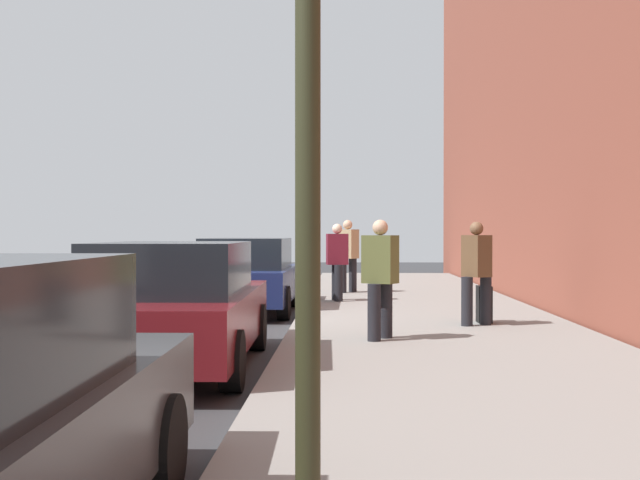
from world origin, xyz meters
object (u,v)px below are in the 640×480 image
object	(u,v)px
parked_car_navy	(248,276)
pedestrian_tan_coat	(348,254)
pedestrian_olive_coat	(380,276)
pedestrian_brown_coat	(476,270)
rolling_suitcase	(484,304)
parked_car_maroon	(176,305)
pedestrian_burgundy_coat	(337,260)

from	to	relation	value
parked_car_navy	pedestrian_tan_coat	world-z (taller)	pedestrian_tan_coat
pedestrian_olive_coat	pedestrian_brown_coat	size ratio (longest dim) A/B	1.00
pedestrian_brown_coat	rolling_suitcase	bearing A→B (deg)	-25.56
parked_car_maroon	rolling_suitcase	world-z (taller)	parked_car_maroon
parked_car_maroon	parked_car_navy	size ratio (longest dim) A/B	1.10
pedestrian_burgundy_coat	parked_car_maroon	bearing A→B (deg)	166.52
parked_car_navy	pedestrian_tan_coat	size ratio (longest dim) A/B	2.35
pedestrian_olive_coat	rolling_suitcase	world-z (taller)	pedestrian_olive_coat
parked_car_maroon	parked_car_navy	distance (m)	6.43
parked_car_navy	rolling_suitcase	size ratio (longest dim) A/B	4.36
parked_car_navy	pedestrian_brown_coat	bearing A→B (deg)	-128.19
pedestrian_olive_coat	rolling_suitcase	xyz separation A→B (m)	(2.09, -1.79, -0.58)
pedestrian_olive_coat	pedestrian_burgundy_coat	distance (m)	6.14
pedestrian_olive_coat	rolling_suitcase	distance (m)	2.82
parked_car_navy	pedestrian_tan_coat	xyz separation A→B (m)	(3.58, -2.01, 0.34)
pedestrian_burgundy_coat	pedestrian_olive_coat	bearing A→B (deg)	-173.78
parked_car_maroon	pedestrian_burgundy_coat	distance (m)	7.88
pedestrian_tan_coat	pedestrian_olive_coat	world-z (taller)	pedestrian_tan_coat
pedestrian_olive_coat	pedestrian_burgundy_coat	world-z (taller)	pedestrian_burgundy_coat
parked_car_navy	rolling_suitcase	bearing A→B (deg)	-123.29
parked_car_maroon	pedestrian_brown_coat	size ratio (longest dim) A/B	2.80
parked_car_navy	pedestrian_brown_coat	distance (m)	5.16
parked_car_maroon	rolling_suitcase	size ratio (longest dim) A/B	4.80
parked_car_navy	pedestrian_burgundy_coat	xyz separation A→B (m)	(1.23, -1.78, 0.28)
pedestrian_tan_coat	pedestrian_brown_coat	world-z (taller)	pedestrian_tan_coat
pedestrian_olive_coat	rolling_suitcase	bearing A→B (deg)	-40.57
pedestrian_burgundy_coat	rolling_suitcase	size ratio (longest dim) A/B	1.73
pedestrian_burgundy_coat	pedestrian_brown_coat	bearing A→B (deg)	-152.81
parked_car_navy	pedestrian_burgundy_coat	bearing A→B (deg)	-55.50
pedestrian_brown_coat	rolling_suitcase	world-z (taller)	pedestrian_brown_coat
parked_car_maroon	pedestrian_tan_coat	bearing A→B (deg)	-11.66
pedestrian_tan_coat	pedestrian_olive_coat	size ratio (longest dim) A/B	1.08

